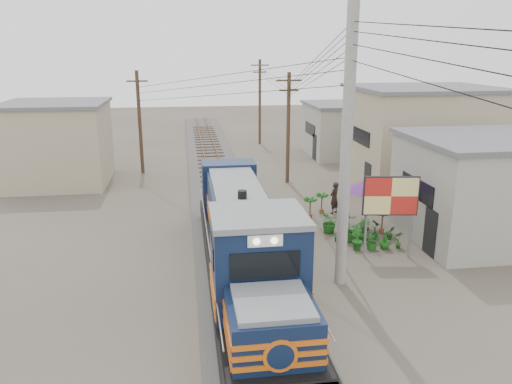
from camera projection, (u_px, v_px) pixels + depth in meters
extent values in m
plane|color=#473F35|center=(245.00, 283.00, 18.52)|extent=(120.00, 120.00, 0.00)
cube|color=#595651|center=(223.00, 202.00, 28.01)|extent=(3.60, 70.00, 0.16)
cube|color=#51331E|center=(214.00, 199.00, 27.89)|extent=(0.08, 70.00, 0.12)
cube|color=#51331E|center=(233.00, 199.00, 28.04)|extent=(0.08, 70.00, 0.12)
cube|color=black|center=(244.00, 264.00, 18.32)|extent=(2.72, 14.99, 0.52)
cube|color=black|center=(265.00, 342.00, 13.94)|extent=(2.06, 3.00, 0.61)
cube|color=black|center=(232.00, 228.00, 22.85)|extent=(2.06, 3.00, 0.61)
cube|color=#0F1D3A|center=(272.00, 330.00, 12.57)|extent=(2.23, 2.25, 1.41)
cube|color=#0F1D3A|center=(258.00, 264.00, 14.59)|extent=(2.66, 2.44, 2.90)
cube|color=slate|center=(258.00, 216.00, 14.18)|extent=(2.72, 2.56, 0.17)
cube|color=black|center=(265.00, 265.00, 13.28)|extent=(1.90, 0.06, 0.75)
cube|color=white|center=(265.00, 241.00, 13.08)|extent=(0.94, 0.06, 0.33)
cube|color=#0F1D3A|center=(237.00, 214.00, 20.22)|extent=(2.12, 9.18, 2.15)
cube|color=slate|center=(237.00, 187.00, 19.91)|extent=(1.90, 9.18, 0.17)
cube|color=orange|center=(244.00, 251.00, 18.18)|extent=(2.76, 14.99, 0.13)
cube|color=orange|center=(244.00, 244.00, 18.10)|extent=(2.76, 14.99, 0.13)
cube|color=orange|center=(244.00, 237.00, 18.02)|extent=(2.76, 14.99, 0.13)
cylinder|color=#9E9B93|center=(346.00, 150.00, 17.14)|extent=(0.40, 0.40, 10.00)
cylinder|color=#4C3826|center=(288.00, 129.00, 31.49)|extent=(0.24, 0.24, 7.00)
cube|color=#4C3826|center=(289.00, 80.00, 30.66)|extent=(1.60, 0.10, 0.10)
cube|color=#4C3826|center=(289.00, 90.00, 30.83)|extent=(1.20, 0.10, 0.10)
cylinder|color=#4C3826|center=(260.00, 102.00, 44.78)|extent=(0.24, 0.24, 7.50)
cube|color=#4C3826|center=(260.00, 65.00, 43.89)|extent=(1.60, 0.10, 0.10)
cube|color=#4C3826|center=(260.00, 72.00, 44.05)|extent=(1.20, 0.10, 0.10)
cylinder|color=#4C3826|center=(140.00, 123.00, 34.00)|extent=(0.24, 0.24, 7.00)
cube|color=#4C3826|center=(137.00, 78.00, 33.17)|extent=(1.60, 0.10, 0.10)
cube|color=#4C3826|center=(138.00, 87.00, 33.34)|extent=(1.20, 0.10, 0.10)
cube|color=#99988B|center=(491.00, 191.00, 22.33)|extent=(7.00, 6.00, 4.50)
cube|color=slate|center=(498.00, 139.00, 21.68)|extent=(7.35, 6.30, 0.20)
cube|color=black|center=(417.00, 189.00, 21.78)|extent=(0.05, 3.00, 0.90)
cube|color=tan|center=(421.00, 139.00, 30.82)|extent=(8.00, 7.00, 6.00)
cube|color=slate|center=(426.00, 88.00, 29.97)|extent=(8.40, 7.35, 0.20)
cube|color=black|center=(359.00, 136.00, 30.19)|extent=(0.05, 3.50, 0.90)
cube|color=#99988B|center=(346.00, 131.00, 40.41)|extent=(6.00, 6.00, 4.00)
cube|color=slate|center=(348.00, 104.00, 39.83)|extent=(6.30, 6.30, 0.20)
cube|color=black|center=(310.00, 129.00, 39.94)|extent=(0.05, 3.00, 0.90)
cube|color=tan|center=(58.00, 145.00, 31.69)|extent=(6.00, 6.00, 5.00)
cube|color=slate|center=(53.00, 103.00, 30.97)|extent=(6.30, 6.30, 0.20)
cube|color=black|center=(7.00, 142.00, 31.21)|extent=(0.05, 3.00, 0.90)
cylinder|color=#99999E|center=(366.00, 228.00, 20.48)|extent=(0.10, 0.10, 2.55)
cylinder|color=#99999E|center=(411.00, 228.00, 20.47)|extent=(0.10, 0.10, 2.55)
cube|color=black|center=(391.00, 196.00, 20.10)|extent=(2.24, 0.45, 1.63)
cube|color=red|center=(391.00, 196.00, 20.07)|extent=(2.13, 0.39, 1.53)
cylinder|color=black|center=(364.00, 228.00, 24.00)|extent=(0.45, 0.45, 0.10)
cylinder|color=#99999E|center=(366.00, 207.00, 23.70)|extent=(0.05, 0.05, 2.26)
cone|color=#532267|center=(367.00, 185.00, 23.40)|extent=(2.59, 2.59, 0.57)
imported|color=black|center=(334.00, 198.00, 26.11)|extent=(0.74, 0.71, 1.70)
imported|color=#20631C|center=(343.00, 244.00, 21.33)|extent=(0.37, 0.42, 0.66)
imported|color=#20631C|center=(357.00, 239.00, 21.42)|extent=(0.60, 0.66, 0.98)
imported|color=#20631C|center=(373.00, 241.00, 21.44)|extent=(0.94, 0.93, 0.79)
imported|color=#20631C|center=(385.00, 239.00, 21.56)|extent=(0.68, 0.68, 0.86)
imported|color=#20631C|center=(399.00, 240.00, 21.63)|extent=(0.42, 0.29, 0.78)
imported|color=#20631C|center=(338.00, 235.00, 22.38)|extent=(0.40, 0.35, 0.61)
imported|color=#20631C|center=(349.00, 230.00, 22.39)|extent=(1.27, 1.29, 1.09)
imported|color=#20631C|center=(364.00, 230.00, 22.47)|extent=(0.79, 0.79, 1.00)
imported|color=#20631C|center=(376.00, 229.00, 22.67)|extent=(0.49, 0.58, 0.94)
imported|color=#20631C|center=(390.00, 233.00, 22.64)|extent=(0.38, 0.32, 0.64)
imported|color=#20631C|center=(329.00, 222.00, 23.36)|extent=(1.12, 1.19, 1.06)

